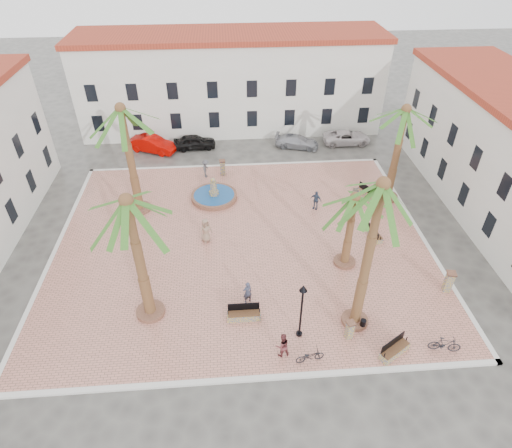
# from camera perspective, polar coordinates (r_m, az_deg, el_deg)

# --- Properties ---
(ground) EXTENTS (120.00, 120.00, 0.00)m
(ground) POSITION_cam_1_polar(r_m,az_deg,el_deg) (30.58, -1.87, -2.47)
(ground) COLOR #56544F
(ground) RESTS_ON ground
(plaza) EXTENTS (26.00, 22.00, 0.15)m
(plaza) POSITION_cam_1_polar(r_m,az_deg,el_deg) (30.53, -1.87, -2.37)
(plaza) COLOR tan
(plaza) RESTS_ON ground
(kerb_n) EXTENTS (26.30, 0.30, 0.16)m
(kerb_n) POSITION_cam_1_polar(r_m,az_deg,el_deg) (39.63, -2.68, 7.80)
(kerb_n) COLOR silver
(kerb_n) RESTS_ON ground
(kerb_s) EXTENTS (26.30, 0.30, 0.16)m
(kerb_s) POSITION_cam_1_polar(r_m,az_deg,el_deg) (23.14, -0.41, -19.94)
(kerb_s) COLOR silver
(kerb_s) RESTS_ON ground
(kerb_e) EXTENTS (0.30, 22.30, 0.16)m
(kerb_e) POSITION_cam_1_polar(r_m,az_deg,el_deg) (33.50, 20.93, -1.12)
(kerb_e) COLOR silver
(kerb_e) RESTS_ON ground
(kerb_w) EXTENTS (0.30, 22.30, 0.16)m
(kerb_w) POSITION_cam_1_polar(r_m,az_deg,el_deg) (32.87, -25.18, -3.24)
(kerb_w) COLOR silver
(kerb_w) RESTS_ON ground
(building_north) EXTENTS (30.40, 7.40, 9.50)m
(building_north) POSITION_cam_1_polar(r_m,az_deg,el_deg) (45.96, -3.32, 18.44)
(building_north) COLOR white
(building_north) RESTS_ON ground
(fountain) EXTENTS (3.73, 3.73, 1.93)m
(fountain) POSITION_cam_1_polar(r_m,az_deg,el_deg) (34.88, -5.61, 3.80)
(fountain) COLOR brown
(fountain) RESTS_ON plaza
(palm_nw) EXTENTS (5.54, 5.54, 8.68)m
(palm_nw) POSITION_cam_1_polar(r_m,az_deg,el_deg) (31.27, -17.34, 12.97)
(palm_nw) COLOR brown
(palm_nw) RESTS_ON plaza
(palm_sw) EXTENTS (5.42, 5.42, 8.35)m
(palm_sw) POSITION_cam_1_polar(r_m,az_deg,el_deg) (21.76, -16.51, 1.06)
(palm_sw) COLOR brown
(palm_sw) RESTS_ON plaza
(palm_s) EXTENTS (4.98, 4.98, 9.65)m
(palm_s) POSITION_cam_1_polar(r_m,az_deg,el_deg) (20.40, 16.18, 2.99)
(palm_s) COLOR brown
(palm_s) RESTS_ON plaza
(palm_e) EXTENTS (4.71, 4.71, 5.59)m
(palm_e) POSITION_cam_1_polar(r_m,az_deg,el_deg) (26.55, 12.88, 2.22)
(palm_e) COLOR brown
(palm_e) RESTS_ON plaza
(palm_ne) EXTENTS (5.36, 5.36, 7.93)m
(palm_ne) POSITION_cam_1_polar(r_m,az_deg,el_deg) (33.45, 19.12, 12.89)
(palm_ne) COLOR brown
(palm_ne) RESTS_ON plaza
(bench_s) EXTENTS (1.93, 0.59, 1.02)m
(bench_s) POSITION_cam_1_polar(r_m,az_deg,el_deg) (25.21, -1.62, -12.01)
(bench_s) COLOR #867A59
(bench_s) RESTS_ON plaza
(bench_se) EXTENTS (1.90, 1.47, 0.99)m
(bench_se) POSITION_cam_1_polar(r_m,az_deg,el_deg) (24.81, 17.97, -15.71)
(bench_se) COLOR #867A59
(bench_se) RESTS_ON plaza
(bench_e) EXTENTS (0.78, 1.67, 0.85)m
(bench_e) POSITION_cam_1_polar(r_m,az_deg,el_deg) (31.79, 15.54, -1.38)
(bench_e) COLOR #867A59
(bench_e) RESTS_ON plaza
(bench_ne) EXTENTS (1.43, 2.02, 1.04)m
(bench_ne) POSITION_cam_1_polar(r_m,az_deg,el_deg) (36.12, 14.78, 3.98)
(bench_ne) COLOR #867A59
(bench_ne) RESTS_ON plaza
(lamppost_s) EXTENTS (0.42, 0.42, 3.88)m
(lamppost_s) POSITION_cam_1_polar(r_m,az_deg,el_deg) (22.80, 6.16, -10.34)
(lamppost_s) COLOR black
(lamppost_s) RESTS_ON plaza
(lamppost_e) EXTENTS (0.41, 0.41, 3.79)m
(lamppost_e) POSITION_cam_1_polar(r_m,az_deg,el_deg) (35.91, 17.92, 7.41)
(lamppost_e) COLOR black
(lamppost_e) RESTS_ON plaza
(bollard_se) EXTENTS (0.53, 0.53, 1.24)m
(bollard_se) POSITION_cam_1_polar(r_m,az_deg,el_deg) (24.61, 12.38, -13.59)
(bollard_se) COLOR #867A59
(bollard_se) RESTS_ON plaza
(bollard_n) EXTENTS (0.55, 0.55, 1.40)m
(bollard_n) POSITION_cam_1_polar(r_m,az_deg,el_deg) (37.81, -4.48, 7.55)
(bollard_n) COLOR #867A59
(bollard_n) RESTS_ON plaza
(bollard_e) EXTENTS (0.63, 0.63, 1.49)m
(bollard_e) POSITION_cam_1_polar(r_m,az_deg,el_deg) (28.89, 24.32, -6.98)
(bollard_e) COLOR #867A59
(bollard_e) RESTS_ON plaza
(litter_bin) EXTENTS (0.33, 0.33, 0.64)m
(litter_bin) POSITION_cam_1_polar(r_m,az_deg,el_deg) (25.45, 14.06, -12.81)
(litter_bin) COLOR black
(litter_bin) RESTS_ON plaza
(cyclist_a) EXTENTS (0.67, 0.57, 1.57)m
(cyclist_a) POSITION_cam_1_polar(r_m,az_deg,el_deg) (25.71, -1.15, -9.08)
(cyclist_a) COLOR #383C52
(cyclist_a) RESTS_ON plaza
(bicycle_a) EXTENTS (1.61, 0.78, 0.81)m
(bicycle_a) POSITION_cam_1_polar(r_m,az_deg,el_deg) (23.49, 7.21, -17.07)
(bicycle_a) COLOR black
(bicycle_a) RESTS_ON plaza
(cyclist_b) EXTENTS (0.88, 0.75, 1.58)m
(cyclist_b) POSITION_cam_1_polar(r_m,az_deg,el_deg) (23.29, 3.53, -15.82)
(cyclist_b) COLOR maroon
(cyclist_b) RESTS_ON plaza
(bicycle_b) EXTENTS (1.77, 0.82, 1.02)m
(bicycle_b) POSITION_cam_1_polar(r_m,az_deg,el_deg) (25.68, 23.88, -14.47)
(bicycle_b) COLOR black
(bicycle_b) RESTS_ON plaza
(pedestrian_fountain_a) EXTENTS (1.09, 0.98, 1.86)m
(pedestrian_fountain_a) POSITION_cam_1_polar(r_m,az_deg,el_deg) (30.10, -6.71, -0.86)
(pedestrian_fountain_a) COLOR #93745E
(pedestrian_fountain_a) RESTS_ON plaza
(pedestrian_fountain_b) EXTENTS (0.97, 0.84, 1.57)m
(pedestrian_fountain_b) POSITION_cam_1_polar(r_m,az_deg,el_deg) (33.56, 7.97, 3.19)
(pedestrian_fountain_b) COLOR #314159
(pedestrian_fountain_b) RESTS_ON plaza
(pedestrian_north) EXTENTS (0.77, 1.15, 1.65)m
(pedestrian_north) POSITION_cam_1_polar(r_m,az_deg,el_deg) (37.57, -6.71, 7.36)
(pedestrian_north) COLOR #48474B
(pedestrian_north) RESTS_ON plaza
(pedestrian_east) EXTENTS (1.11, 1.76, 1.81)m
(pedestrian_east) POSITION_cam_1_polar(r_m,az_deg,el_deg) (34.13, 12.95, 3.41)
(pedestrian_east) COLOR gray
(pedestrian_east) RESTS_ON plaza
(car_black) EXTENTS (4.18, 1.95, 1.39)m
(car_black) POSITION_cam_1_polar(r_m,az_deg,el_deg) (42.88, -8.20, 10.79)
(car_black) COLOR black
(car_black) RESTS_ON ground
(car_red) EXTENTS (4.89, 3.32, 1.53)m
(car_red) POSITION_cam_1_polar(r_m,az_deg,el_deg) (43.04, -13.64, 10.31)
(car_red) COLOR #BB0500
(car_red) RESTS_ON ground
(car_silver) EXTENTS (4.57, 2.85, 1.23)m
(car_silver) POSITION_cam_1_polar(r_m,az_deg,el_deg) (42.89, 5.48, 10.90)
(car_silver) COLOR #9B9DA4
(car_silver) RESTS_ON ground
(car_white) EXTENTS (4.67, 2.16, 1.30)m
(car_white) POSITION_cam_1_polar(r_m,az_deg,el_deg) (44.39, 12.01, 11.23)
(car_white) COLOR silver
(car_white) RESTS_ON ground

